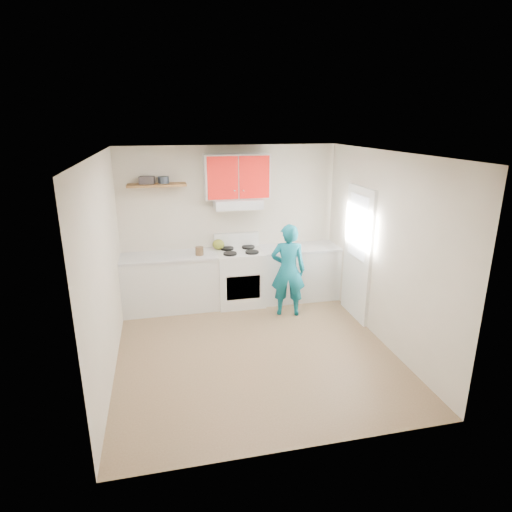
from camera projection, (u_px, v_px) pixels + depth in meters
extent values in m
plane|color=brown|center=(254.00, 349.00, 5.79)|extent=(3.80, 3.80, 0.00)
cube|color=white|center=(254.00, 153.00, 5.01)|extent=(3.60, 3.80, 0.04)
cube|color=beige|center=(230.00, 224.00, 7.17)|extent=(3.60, 0.04, 2.60)
cube|color=beige|center=(302.00, 325.00, 3.63)|extent=(3.60, 0.04, 2.60)
cube|color=beige|center=(105.00, 269.00, 5.02)|extent=(0.04, 3.80, 2.60)
cube|color=beige|center=(383.00, 249.00, 5.77)|extent=(0.04, 3.80, 2.60)
cube|color=white|center=(358.00, 254.00, 6.50)|extent=(0.05, 0.85, 2.05)
cube|color=white|center=(358.00, 227.00, 6.37)|extent=(0.01, 0.55, 0.95)
cube|color=silver|center=(171.00, 283.00, 6.93)|extent=(1.52, 0.60, 0.90)
cube|color=silver|center=(298.00, 273.00, 7.38)|extent=(1.32, 0.60, 0.90)
cube|color=white|center=(240.00, 277.00, 7.14)|extent=(0.76, 0.65, 0.92)
cube|color=silver|center=(238.00, 203.00, 6.86)|extent=(0.76, 0.44, 0.15)
cube|color=red|center=(237.00, 176.00, 6.79)|extent=(1.02, 0.33, 0.70)
cube|color=brown|center=(157.00, 185.00, 6.57)|extent=(0.90, 0.30, 0.04)
cube|color=#423A3C|center=(147.00, 180.00, 6.54)|extent=(0.25, 0.20, 0.11)
cylinder|color=#333D4C|center=(163.00, 180.00, 6.60)|extent=(0.19, 0.19, 0.10)
ellipsoid|color=olive|center=(218.00, 244.00, 7.07)|extent=(0.24, 0.24, 0.17)
cylinder|color=#493520|center=(199.00, 252.00, 6.78)|extent=(0.17, 0.17, 0.16)
cube|color=olive|center=(283.00, 250.00, 7.11)|extent=(0.30, 0.24, 0.02)
cube|color=red|center=(326.00, 246.00, 7.32)|extent=(0.33, 0.30, 0.01)
imported|color=#0D6376|center=(288.00, 270.00, 6.64)|extent=(0.61, 0.49, 1.48)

